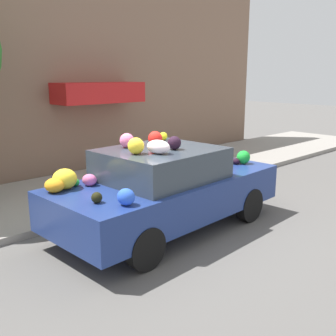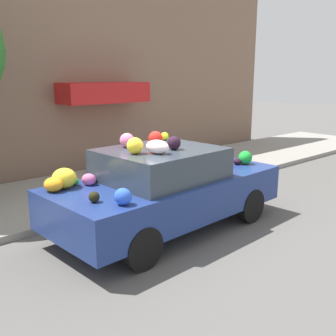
# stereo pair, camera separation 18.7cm
# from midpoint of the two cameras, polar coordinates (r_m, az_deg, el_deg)

# --- Properties ---
(ground_plane) EXTENTS (60.00, 60.00, 0.00)m
(ground_plane) POSITION_cam_midpoint_polar(r_m,az_deg,el_deg) (7.15, -0.03, -8.38)
(ground_plane) COLOR #565451
(sidewalk_curb) EXTENTS (24.00, 3.20, 0.13)m
(sidewalk_curb) POSITION_cam_midpoint_polar(r_m,az_deg,el_deg) (9.22, -11.24, -3.20)
(sidewalk_curb) COLOR gray
(sidewalk_curb) RESTS_ON ground
(building_facade) EXTENTS (18.00, 1.20, 6.17)m
(building_facade) POSITION_cam_midpoint_polar(r_m,az_deg,el_deg) (10.87, -17.89, 14.87)
(building_facade) COLOR #846651
(building_facade) RESTS_ON ground
(fire_hydrant) EXTENTS (0.20, 0.20, 0.70)m
(fire_hydrant) POSITION_cam_midpoint_polar(r_m,az_deg,el_deg) (10.16, 5.55, 0.92)
(fire_hydrant) COLOR red
(fire_hydrant) RESTS_ON sidewalk_curb
(art_car) EXTENTS (4.28, 2.00, 1.71)m
(art_car) POSITION_cam_midpoint_polar(r_m,az_deg,el_deg) (6.78, 0.48, -2.76)
(art_car) COLOR navy
(art_car) RESTS_ON ground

